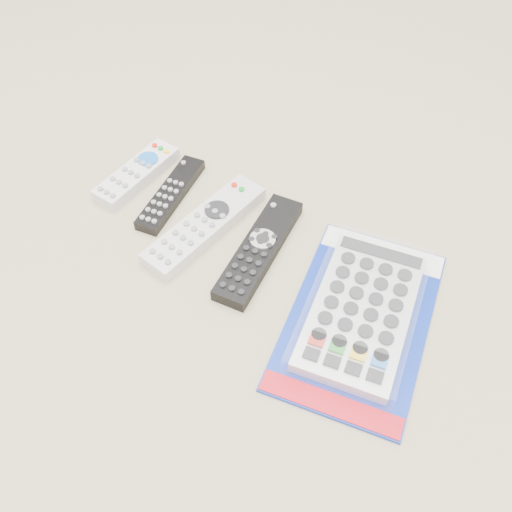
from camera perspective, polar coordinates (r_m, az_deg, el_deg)
The scene contains 5 objects.
remote_small_grey at distance 0.95m, azimuth -11.85°, elevation 8.05°, with size 0.05×0.16×0.02m.
remote_slim_black at distance 0.91m, azimuth -8.53°, elevation 6.14°, with size 0.06×0.17×0.02m.
remote_silver_dvd at distance 0.85m, azimuth -5.14°, elevation 3.07°, with size 0.08×0.22×0.02m.
remote_large_black at distance 0.82m, azimuth 0.30°, elevation 0.67°, with size 0.08×0.21×0.02m.
jumbo_remote_packaged at distance 0.76m, azimuth 10.50°, elevation -5.40°, with size 0.23×0.32×0.04m.
Camera 1 is at (0.32, -0.45, 0.64)m, focal length 40.00 mm.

